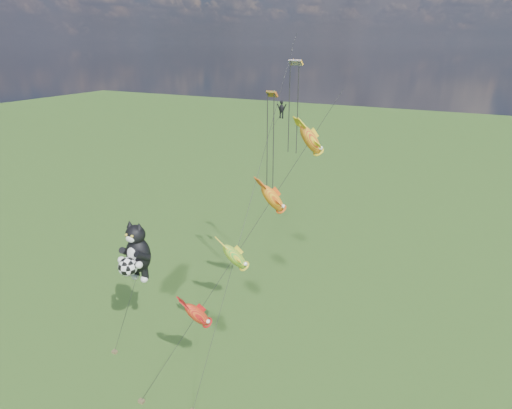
% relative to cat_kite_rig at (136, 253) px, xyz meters
% --- Properties ---
extents(ground, '(300.00, 300.00, 0.00)m').
position_rel_cat_kite_rig_xyz_m(ground, '(-5.39, 0.13, -8.13)').
color(ground, '#1D4310').
extents(cat_kite_rig, '(2.52, 4.13, 10.75)m').
position_rel_cat_kite_rig_xyz_m(cat_kite_rig, '(0.00, 0.00, 0.00)').
color(cat_kite_rig, brown).
rests_on(cat_kite_rig, ground).
extents(fish_windsock_rig, '(9.54, 12.94, 20.59)m').
position_rel_cat_kite_rig_xyz_m(fish_windsock_rig, '(9.59, 1.56, 3.42)').
color(fish_windsock_rig, brown).
rests_on(fish_windsock_rig, ground).
extents(parafoil_rig, '(1.86, 17.52, 24.34)m').
position_rel_cat_kite_rig_xyz_m(parafoil_rig, '(7.77, 9.97, 9.81)').
color(parafoil_rig, brown).
rests_on(parafoil_rig, ground).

